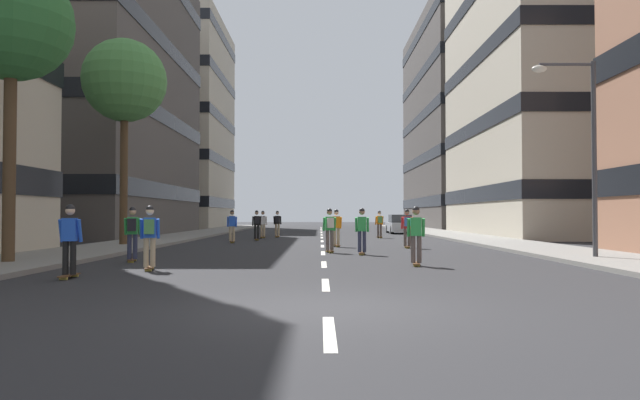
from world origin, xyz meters
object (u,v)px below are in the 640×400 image
object	(u,v)px
skater_3	(275,222)
parked_car_near	(397,225)
skater_9	(334,226)
skater_12	(377,222)
skater_10	(360,229)
skater_11	(414,233)
skater_1	(130,231)
skater_6	(327,227)
skater_4	(260,223)
skater_2	(230,225)
skater_8	(147,233)
streetlamp_right	(580,136)
skater_5	(254,223)
street_tree_near	(8,22)
skater_7	(405,226)
skater_0	(67,237)

from	to	relation	value
skater_3	parked_car_near	bearing A→B (deg)	39.17
skater_9	skater_12	size ratio (longest dim) A/B	1.00
skater_10	skater_11	world-z (taller)	same
skater_1	skater_6	bearing A→B (deg)	34.55
skater_12	skater_3	bearing A→B (deg)	168.92
skater_3	skater_4	distance (m)	1.55
skater_2	skater_11	bearing A→B (deg)	-60.81
skater_10	skater_3	bearing A→B (deg)	105.17
skater_3	skater_8	distance (m)	22.62
streetlamp_right	skater_8	distance (m)	14.16
skater_6	skater_8	bearing A→B (deg)	-125.22
streetlamp_right	skater_4	distance (m)	22.11
skater_3	skater_8	size ratio (longest dim) A/B	1.00
skater_5	skater_8	distance (m)	18.05
skater_1	skater_5	xyz separation A→B (m)	(2.30, 15.30, 0.00)
skater_4	skater_5	xyz separation A→B (m)	(-0.04, -3.21, 0.03)
street_tree_near	skater_7	distance (m)	17.14
skater_6	skater_12	xyz separation A→B (m)	(3.48, 14.06, 0.00)
skater_7	parked_car_near	bearing A→B (deg)	82.93
skater_8	skater_12	xyz separation A→B (m)	(8.54, 21.23, 0.00)
streetlamp_right	skater_0	bearing A→B (deg)	-160.61
skater_0	skater_11	bearing A→B (deg)	20.58
skater_1	parked_car_near	bearing A→B (deg)	65.51
skater_0	skater_11	size ratio (longest dim) A/B	1.00
skater_2	skater_6	size ratio (longest dim) A/B	1.00
skater_12	skater_1	bearing A→B (deg)	-118.19
skater_0	streetlamp_right	bearing A→B (deg)	19.39
parked_car_near	street_tree_near	bearing A→B (deg)	-118.55
skater_2	parked_car_near	bearing A→B (deg)	53.53
streetlamp_right	skater_3	world-z (taller)	streetlamp_right
skater_3	skater_0	bearing A→B (deg)	-97.27
skater_2	skater_10	world-z (taller)	same
parked_car_near	skater_8	bearing A→B (deg)	-110.22
skater_2	skater_8	distance (m)	15.01
parked_car_near	skater_3	size ratio (longest dim) A/B	2.47
skater_1	skater_12	size ratio (longest dim) A/B	1.00
skater_9	skater_7	bearing A→B (deg)	-17.52
parked_car_near	skater_4	distance (m)	13.48
skater_0	skater_5	world-z (taller)	same
skater_5	skater_10	size ratio (longest dim) A/B	1.00
skater_2	skater_9	bearing A→B (deg)	-34.27
skater_3	skater_9	world-z (taller)	same
skater_0	skater_7	size ratio (longest dim) A/B	1.00
street_tree_near	skater_5	bearing A→B (deg)	71.79
skater_8	skater_12	bearing A→B (deg)	68.09
skater_5	skater_9	world-z (taller)	same
skater_7	skater_11	world-z (taller)	same
skater_2	skater_11	world-z (taller)	same
skater_9	skater_6	bearing A→B (deg)	-95.38
skater_3	street_tree_near	bearing A→B (deg)	-106.71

